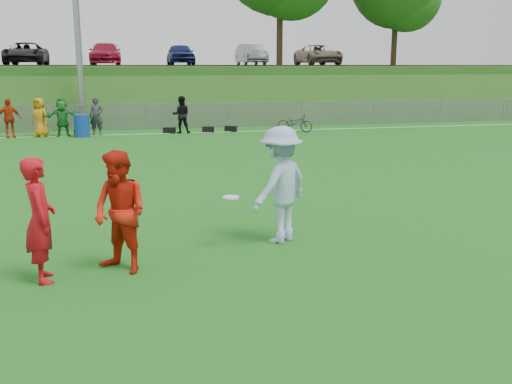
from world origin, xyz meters
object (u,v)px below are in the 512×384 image
object	(u,v)px
player_red_left	(40,220)
player_red_center	(120,212)
player_blue	(280,185)
frisbee	(231,197)
recycling_bin	(82,126)
bicycle	(295,123)

from	to	relation	value
player_red_left	player_red_center	xyz separation A→B (m)	(1.12, 0.13, 0.01)
player_red_left	player_blue	xyz separation A→B (m)	(3.86, 1.05, 0.11)
player_red_center	player_blue	distance (m)	2.89
player_red_center	frisbee	xyz separation A→B (m)	(1.82, 0.73, -0.03)
frisbee	player_red_center	bearing A→B (deg)	-158.21
player_blue	recycling_bin	distance (m)	17.25
player_red_center	player_red_left	bearing A→B (deg)	-128.85
recycling_bin	bicycle	size ratio (longest dim) A/B	0.58
player_red_center	frisbee	world-z (taller)	player_red_center
player_red_center	bicycle	distance (m)	18.97
player_blue	recycling_bin	world-z (taller)	player_blue
player_blue	bicycle	distance (m)	17.11
frisbee	recycling_bin	distance (m)	17.23
frisbee	bicycle	distance (m)	17.60
player_blue	recycling_bin	bearing A→B (deg)	-112.75
player_red_left	bicycle	xyz separation A→B (m)	(9.13, 17.32, -0.48)
bicycle	player_red_center	bearing A→B (deg)	-178.95
player_red_center	player_blue	world-z (taller)	player_blue
player_red_center	frisbee	size ratio (longest dim) A/B	6.64
player_red_left	bicycle	distance (m)	19.58
player_red_left	player_blue	bearing A→B (deg)	-85.75
bicycle	recycling_bin	bearing A→B (deg)	113.57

